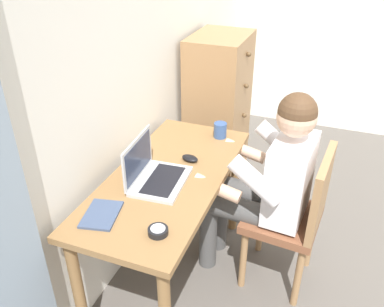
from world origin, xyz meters
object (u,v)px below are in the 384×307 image
Objects in this scene: dresser at (218,111)px; computer_mouse at (190,158)px; desk at (168,193)px; person_seated at (267,179)px; chair at (296,214)px; coffee_mug at (220,130)px; notebook_pad at (102,214)px; desk_clock at (158,231)px; laptop at (153,173)px.

computer_mouse is at bearing -171.44° from dresser.
computer_mouse is (0.18, -0.06, 0.13)m from desk.
dresser is at bearing 31.64° from person_seated.
dresser is 1.00× the size of person_seated.
coffee_mug is (0.29, 0.54, 0.29)m from chair.
coffee_mug reaches higher than notebook_pad.
desk_clock is (-0.62, -0.09, -0.00)m from computer_mouse.
computer_mouse is 0.48× the size of notebook_pad.
coffee_mug is at bearing -28.70° from notebook_pad.
laptop is 2.98× the size of coffee_mug.
desk is at bearing 176.12° from computer_mouse.
dresser is at bearing -14.15° from notebook_pad.
desk is 0.56m from coffee_mug.
dresser is (1.19, 0.10, -0.03)m from desk.
desk is 1.20m from dresser.
desk_clock is 0.75× the size of coffee_mug.
chair is 0.68m from coffee_mug.
chair is 0.74× the size of person_seated.
chair is at bearing -117.85° from coffee_mug.
desk is 6.03× the size of notebook_pad.
coffee_mug is (0.27, 0.36, 0.11)m from person_seated.
chair is 0.89m from desk_clock.
coffee_mug is at bearing 1.76° from computer_mouse.
desk is at bearing 109.06° from chair.
desk is at bearing -31.72° from notebook_pad.
chair reaches higher than desk.
computer_mouse is at bearing 8.44° from desk_clock.
notebook_pad is (-0.67, 0.64, 0.07)m from person_seated.
chair is 0.84m from laptop.
computer_mouse is (-1.01, -0.15, 0.16)m from dresser.
dresser is 1.23m from chair.
desk_clock is at bearing -106.15° from notebook_pad.
coffee_mug is at bearing -13.89° from desk.
chair is (0.23, -0.67, -0.13)m from desk.
person_seated is 0.92m from notebook_pad.
laptop is (-0.31, 0.72, 0.30)m from chair.
dresser reaches higher than desk_clock.
notebook_pad is (-1.61, 0.05, 0.15)m from dresser.
dresser is at bearing 22.22° from computer_mouse.
laptop reaches higher than desk.
desk is 0.55m from person_seated.
person_seated is 0.77m from desk_clock.
desk_clock reaches higher than notebook_pad.
coffee_mug is at bearing -16.19° from laptop.
dresser is at bearing 18.37° from coffee_mug.
coffee_mug is (0.94, -0.28, 0.04)m from notebook_pad.
computer_mouse is 0.63m from desk_clock.
chair is at bearing -94.29° from person_seated.
dresser is 1.35× the size of chair.
person_seated reaches higher than dresser.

